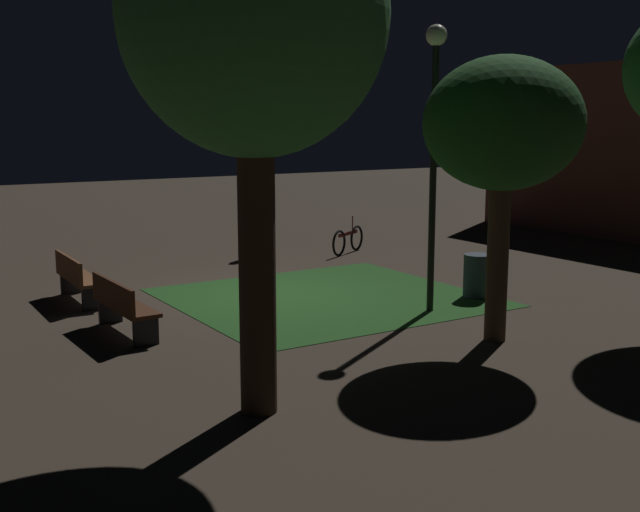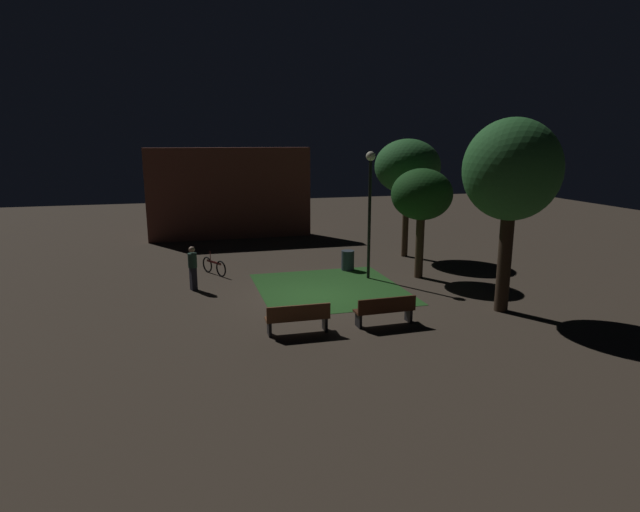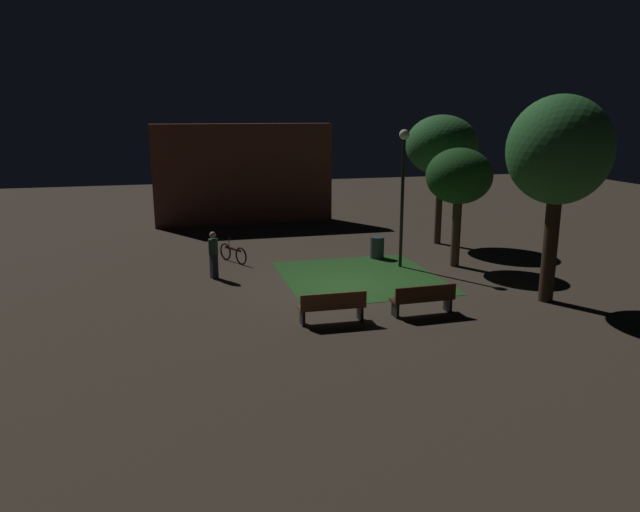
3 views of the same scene
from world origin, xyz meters
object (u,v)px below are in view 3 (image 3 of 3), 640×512
Objects in this scene: bicycle at (233,253)px; lamp_post_path_center at (403,176)px; bench_corner at (332,306)px; tree_tall_center at (559,152)px; trash_bin at (377,248)px; tree_near_wall at (459,177)px; tree_left_canopy at (442,146)px; pedestrian at (213,254)px; bench_front_right at (423,298)px.

lamp_post_path_center is at bearing -20.56° from bicycle.
bench_corner is 7.77m from tree_tall_center.
lamp_post_path_center reaches higher than trash_bin.
tree_near_wall is 3.92m from tree_left_canopy.
trash_bin is 0.52× the size of pedestrian.
tree_left_canopy is at bearing 74.04° from tree_near_wall.
tree_tall_center reaches higher than tree_left_canopy.
trash_bin is at bearing 104.07° from lamp_post_path_center.
tree_left_canopy is 6.48× the size of trash_bin.
tree_left_canopy reaches higher than lamp_post_path_center.
bench_front_right is at bearing 0.00° from bench_corner.
lamp_post_path_center is 6.88m from bicycle.
lamp_post_path_center is at bearing 119.30° from tree_tall_center.
bicycle is at bearing 66.76° from pedestrian.
lamp_post_path_center reaches higher than tree_near_wall.
pedestrian is (-6.32, -1.32, 0.43)m from trash_bin.
bench_corner is 5.91m from pedestrian.
tree_tall_center is 1.22× the size of lamp_post_path_center.
lamp_post_path_center is at bearing -75.93° from trash_bin.
bench_front_right is 5.99m from lamp_post_path_center.
bicycle is at bearing 103.98° from bench_corner.
pedestrian is (-8.66, 0.52, -2.39)m from tree_near_wall.
tree_left_canopy is at bearing 87.74° from tree_tall_center.
tree_near_wall is 2.66× the size of pedestrian.
trash_bin is at bearing -7.45° from bicycle.
bench_front_right is 8.53m from bicycle.
lamp_post_path_center is at bearing -1.27° from pedestrian.
bench_front_right is 0.30× the size of tree_tall_center.
tree_left_canopy is 3.34× the size of pedestrian.
bicycle is (-8.52, 7.01, -4.05)m from tree_tall_center.
lamp_post_path_center is 7.12m from pedestrian.
pedestrian is (-5.31, 5.25, 0.37)m from bench_front_right.
tree_tall_center is 7.22× the size of trash_bin.
bench_front_right is 0.34× the size of tree_left_canopy.
tree_left_canopy is at bearing 47.50° from lamp_post_path_center.
pedestrian is at bearing 152.10° from tree_tall_center.
trash_bin is (-3.40, -1.84, -3.71)m from tree_left_canopy.
tree_tall_center reaches higher than bicycle.
pedestrian is at bearing -168.21° from trash_bin.
bench_corner is at bearing -129.88° from tree_left_canopy.
bench_corner is 0.42× the size of tree_near_wall.
tree_left_canopy is at bearing 62.33° from bench_front_right.
tree_tall_center is at bearing -63.95° from trash_bin.
tree_tall_center is 3.73× the size of pedestrian.
bench_front_right is at bearing -105.13° from lamp_post_path_center.
bench_corner is at bearing -76.02° from bicycle.
bicycle is at bearing 172.55° from trash_bin.
lamp_post_path_center is 3.34× the size of bicycle.
bicycle is 2.27m from pedestrian.
tree_near_wall is at bearing -105.96° from tree_left_canopy.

